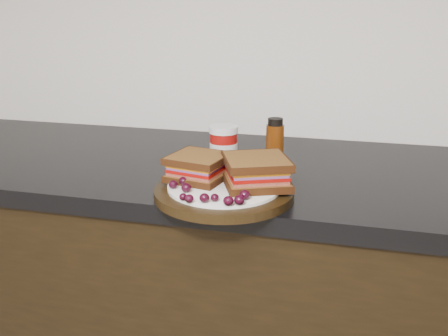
# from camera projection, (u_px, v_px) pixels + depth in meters

# --- Properties ---
(base_cabinets) EXTENTS (3.96, 0.58, 0.86)m
(base_cabinets) POSITION_uv_depth(u_px,v_px,m) (206.00, 324.00, 1.38)
(base_cabinets) COLOR black
(base_cabinets) RESTS_ON ground_plane
(countertop) EXTENTS (3.98, 0.60, 0.04)m
(countertop) POSITION_uv_depth(u_px,v_px,m) (204.00, 169.00, 1.24)
(countertop) COLOR black
(countertop) RESTS_ON base_cabinets
(plate) EXTENTS (0.28, 0.28, 0.02)m
(plate) POSITION_uv_depth(u_px,v_px,m) (224.00, 192.00, 1.00)
(plate) COLOR black
(plate) RESTS_ON countertop
(sandwich_left) EXTENTS (0.13, 0.13, 0.05)m
(sandwich_left) POSITION_uv_depth(u_px,v_px,m) (198.00, 167.00, 1.03)
(sandwich_left) COLOR brown
(sandwich_left) RESTS_ON plate
(sandwich_right) EXTENTS (0.16, 0.16, 0.06)m
(sandwich_right) POSITION_uv_depth(u_px,v_px,m) (256.00, 171.00, 0.99)
(sandwich_right) COLOR brown
(sandwich_right) RESTS_ON plate
(grape_0) EXTENTS (0.02, 0.02, 0.02)m
(grape_0) POSITION_uv_depth(u_px,v_px,m) (173.00, 184.00, 0.98)
(grape_0) COLOR black
(grape_0) RESTS_ON plate
(grape_1) EXTENTS (0.02, 0.02, 0.02)m
(grape_1) POSITION_uv_depth(u_px,v_px,m) (186.00, 188.00, 0.95)
(grape_1) COLOR black
(grape_1) RESTS_ON plate
(grape_2) EXTENTS (0.01, 0.01, 0.01)m
(grape_2) POSITION_uv_depth(u_px,v_px,m) (183.00, 197.00, 0.91)
(grape_2) COLOR black
(grape_2) RESTS_ON plate
(grape_3) EXTENTS (0.02, 0.02, 0.02)m
(grape_3) POSITION_uv_depth(u_px,v_px,m) (189.00, 199.00, 0.90)
(grape_3) COLOR black
(grape_3) RESTS_ON plate
(grape_4) EXTENTS (0.02, 0.02, 0.02)m
(grape_4) POSITION_uv_depth(u_px,v_px,m) (204.00, 198.00, 0.90)
(grape_4) COLOR black
(grape_4) RESTS_ON plate
(grape_5) EXTENTS (0.02, 0.02, 0.01)m
(grape_5) POSITION_uv_depth(u_px,v_px,m) (215.00, 197.00, 0.91)
(grape_5) COLOR black
(grape_5) RESTS_ON plate
(grape_6) EXTENTS (0.02, 0.02, 0.02)m
(grape_6) POSITION_uv_depth(u_px,v_px,m) (228.00, 201.00, 0.89)
(grape_6) COLOR black
(grape_6) RESTS_ON plate
(grape_7) EXTENTS (0.02, 0.02, 0.02)m
(grape_7) POSITION_uv_depth(u_px,v_px,m) (239.00, 200.00, 0.89)
(grape_7) COLOR black
(grape_7) RESTS_ON plate
(grape_8) EXTENTS (0.02, 0.02, 0.02)m
(grape_8) POSITION_uv_depth(u_px,v_px,m) (245.00, 195.00, 0.92)
(grape_8) COLOR black
(grape_8) RESTS_ON plate
(grape_9) EXTENTS (0.02, 0.02, 0.02)m
(grape_9) POSITION_uv_depth(u_px,v_px,m) (250.00, 189.00, 0.95)
(grape_9) COLOR black
(grape_9) RESTS_ON plate
(grape_10) EXTENTS (0.02, 0.02, 0.02)m
(grape_10) POSITION_uv_depth(u_px,v_px,m) (263.00, 187.00, 0.96)
(grape_10) COLOR black
(grape_10) RESTS_ON plate
(grape_11) EXTENTS (0.02, 0.02, 0.02)m
(grape_11) POSITION_uv_depth(u_px,v_px,m) (261.00, 184.00, 0.98)
(grape_11) COLOR black
(grape_11) RESTS_ON plate
(grape_12) EXTENTS (0.02, 0.02, 0.02)m
(grape_12) POSITION_uv_depth(u_px,v_px,m) (262.00, 180.00, 1.00)
(grape_12) COLOR black
(grape_12) RESTS_ON plate
(grape_13) EXTENTS (0.02, 0.02, 0.02)m
(grape_13) POSITION_uv_depth(u_px,v_px,m) (262.00, 175.00, 1.02)
(grape_13) COLOR black
(grape_13) RESTS_ON plate
(grape_14) EXTENTS (0.02, 0.02, 0.02)m
(grape_14) POSITION_uv_depth(u_px,v_px,m) (206.00, 172.00, 1.05)
(grape_14) COLOR black
(grape_14) RESTS_ON plate
(grape_15) EXTENTS (0.02, 0.02, 0.02)m
(grape_15) POSITION_uv_depth(u_px,v_px,m) (206.00, 176.00, 1.03)
(grape_15) COLOR black
(grape_15) RESTS_ON plate
(grape_16) EXTENTS (0.02, 0.02, 0.02)m
(grape_16) POSITION_uv_depth(u_px,v_px,m) (180.00, 177.00, 1.02)
(grape_16) COLOR black
(grape_16) RESTS_ON plate
(grape_17) EXTENTS (0.02, 0.02, 0.02)m
(grape_17) POSITION_uv_depth(u_px,v_px,m) (183.00, 181.00, 0.99)
(grape_17) COLOR black
(grape_17) RESTS_ON plate
(grape_18) EXTENTS (0.02, 0.02, 0.02)m
(grape_18) POSITION_uv_depth(u_px,v_px,m) (196.00, 170.00, 1.05)
(grape_18) COLOR black
(grape_18) RESTS_ON plate
(grape_19) EXTENTS (0.02, 0.02, 0.02)m
(grape_19) POSITION_uv_depth(u_px,v_px,m) (196.00, 174.00, 1.03)
(grape_19) COLOR black
(grape_19) RESTS_ON plate
(grape_20) EXTENTS (0.02, 0.02, 0.02)m
(grape_20) POSITION_uv_depth(u_px,v_px,m) (194.00, 178.00, 1.01)
(grape_20) COLOR black
(grape_20) RESTS_ON plate
(condiment_jar) EXTENTS (0.08, 0.08, 0.10)m
(condiment_jar) POSITION_uv_depth(u_px,v_px,m) (224.00, 147.00, 1.17)
(condiment_jar) COLOR maroon
(condiment_jar) RESTS_ON countertop
(oil_bottle) EXTENTS (0.05, 0.05, 0.12)m
(oil_bottle) POSITION_uv_depth(u_px,v_px,m) (275.00, 143.00, 1.17)
(oil_bottle) COLOR #512308
(oil_bottle) RESTS_ON countertop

